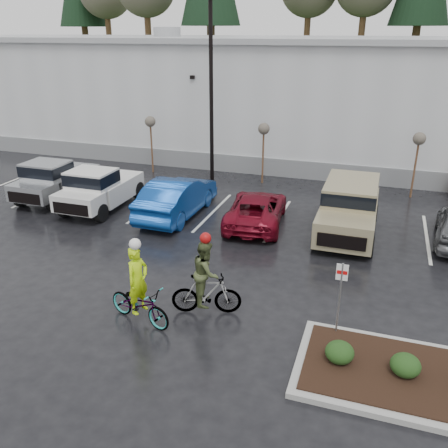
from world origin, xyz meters
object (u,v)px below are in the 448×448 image
(lamppost, at_px, (211,72))
(car_blue, at_px, (177,197))
(car_red, at_px, (256,209))
(suv_tan, at_px, (349,210))
(sapling_mid, at_px, (264,132))
(pickup_silver, at_px, (60,177))
(pickup_white, at_px, (104,186))
(cyclist_hivis, at_px, (139,297))
(sapling_west, at_px, (150,125))
(cyclist_olive, at_px, (206,285))
(sapling_east, at_px, (419,142))
(fire_lane_sign, at_px, (340,291))

(lamppost, bearing_deg, car_blue, -88.20)
(car_red, bearing_deg, suv_tan, 174.58)
(car_blue, bearing_deg, sapling_mid, -110.83)
(pickup_silver, height_order, suv_tan, suv_tan)
(sapling_mid, bearing_deg, pickup_white, -135.93)
(cyclist_hivis, bearing_deg, sapling_west, 40.80)
(car_blue, distance_m, cyclist_olive, 7.96)
(sapling_east, bearing_deg, fire_lane_sign, -99.75)
(sapling_west, height_order, sapling_mid, same)
(car_blue, distance_m, cyclist_hivis, 8.28)
(pickup_white, bearing_deg, car_blue, -0.54)
(lamppost, xyz_separation_m, pickup_silver, (-6.30, -4.33, -4.71))
(pickup_silver, xyz_separation_m, car_red, (10.00, -0.39, -0.32))
(lamppost, relative_size, sapling_mid, 2.88)
(fire_lane_sign, height_order, car_blue, fire_lane_sign)
(sapling_west, distance_m, pickup_white, 6.11)
(sapling_mid, xyz_separation_m, pickup_white, (-6.03, -5.84, -1.75))
(pickup_silver, bearing_deg, fire_lane_sign, -27.91)
(pickup_white, relative_size, suv_tan, 1.02)
(sapling_west, bearing_deg, cyclist_hivis, -64.76)
(fire_lane_sign, xyz_separation_m, pickup_white, (-11.33, 6.96, -0.43))
(pickup_silver, xyz_separation_m, suv_tan, (13.73, -0.33, 0.05))
(sapling_west, xyz_separation_m, sapling_east, (14.00, 0.00, 0.00))
(lamppost, height_order, sapling_west, lamppost)
(pickup_silver, relative_size, cyclist_olive, 2.06)
(pickup_silver, height_order, cyclist_hivis, cyclist_hivis)
(sapling_mid, xyz_separation_m, fire_lane_sign, (5.30, -12.80, -1.32))
(cyclist_hivis, height_order, cyclist_olive, cyclist_hivis)
(sapling_east, distance_m, pickup_silver, 17.24)
(pickup_silver, xyz_separation_m, car_blue, (6.45, -0.54, -0.12))
(sapling_east, xyz_separation_m, car_blue, (-9.85, -5.87, -1.87))
(pickup_white, xyz_separation_m, suv_tan, (10.96, 0.18, 0.05))
(pickup_silver, height_order, car_red, pickup_silver)
(sapling_west, height_order, fire_lane_sign, sapling_west)
(lamppost, height_order, fire_lane_sign, lamppost)
(fire_lane_sign, height_order, pickup_silver, fire_lane_sign)
(pickup_silver, height_order, pickup_white, same)
(pickup_silver, relative_size, suv_tan, 1.02)
(fire_lane_sign, distance_m, suv_tan, 7.16)
(pickup_white, xyz_separation_m, car_red, (7.23, 0.11, -0.32))
(pickup_silver, bearing_deg, cyclist_olive, -35.60)
(car_red, bearing_deg, sapling_east, -144.17)
(sapling_east, height_order, pickup_white, sapling_east)
(cyclist_hivis, bearing_deg, suv_tan, -15.58)
(pickup_silver, distance_m, car_red, 10.01)
(car_red, height_order, cyclist_olive, cyclist_olive)
(fire_lane_sign, distance_m, cyclist_hivis, 5.42)
(sapling_mid, xyz_separation_m, sapling_east, (7.50, 0.00, 0.00))
(fire_lane_sign, distance_m, pickup_silver, 15.96)
(fire_lane_sign, bearing_deg, pickup_silver, 152.09)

